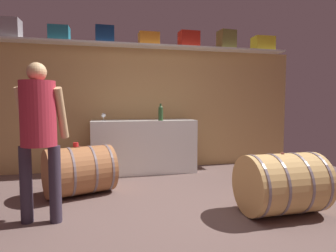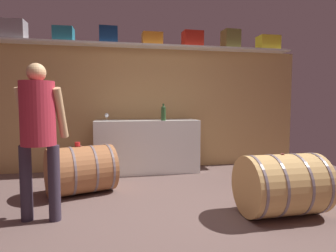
# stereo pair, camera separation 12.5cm
# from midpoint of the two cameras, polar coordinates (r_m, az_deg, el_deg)

# --- Properties ---
(ground_plane) EXTENTS (6.79, 8.05, 0.02)m
(ground_plane) POSITION_cam_midpoint_polar(r_m,az_deg,el_deg) (3.65, -0.39, -14.33)
(ground_plane) COLOR brown
(back_wall_panel) EXTENTS (5.59, 0.10, 2.13)m
(back_wall_panel) POSITION_cam_midpoint_polar(r_m,az_deg,el_deg) (5.25, -4.85, 3.34)
(back_wall_panel) COLOR tan
(back_wall_panel) RESTS_ON ground
(high_shelf_board) EXTENTS (5.14, 0.40, 0.03)m
(high_shelf_board) POSITION_cam_midpoint_polar(r_m,az_deg,el_deg) (5.19, -4.68, 15.34)
(high_shelf_board) COLOR silver
(high_shelf_board) RESTS_ON back_wall_panel
(toolcase_grey) EXTENTS (0.40, 0.28, 0.31)m
(toolcase_grey) POSITION_cam_midpoint_polar(r_m,az_deg,el_deg) (5.36, -29.76, 16.29)
(toolcase_grey) COLOR gray
(toolcase_grey) RESTS_ON high_shelf_board
(toolcase_teal) EXTENTS (0.32, 0.29, 0.24)m
(toolcase_teal) POSITION_cam_midpoint_polar(r_m,az_deg,el_deg) (5.20, -21.30, 16.54)
(toolcase_teal) COLOR #217187
(toolcase_teal) RESTS_ON high_shelf_board
(toolcase_navy) EXTENTS (0.31, 0.23, 0.28)m
(toolcase_navy) POSITION_cam_midpoint_polar(r_m,az_deg,el_deg) (5.17, -13.08, 17.08)
(toolcase_navy) COLOR navy
(toolcase_navy) RESTS_ON high_shelf_board
(toolcase_orange) EXTENTS (0.34, 0.25, 0.22)m
(toolcase_orange) POSITION_cam_midpoint_polar(r_m,az_deg,el_deg) (5.22, -4.53, 16.68)
(toolcase_orange) COLOR orange
(toolcase_orange) RESTS_ON high_shelf_board
(toolcase_red) EXTENTS (0.35, 0.26, 0.28)m
(toolcase_red) POSITION_cam_midpoint_polar(r_m,az_deg,el_deg) (5.38, 3.42, 16.63)
(toolcase_red) COLOR red
(toolcase_red) RESTS_ON high_shelf_board
(toolcase_olive) EXTENTS (0.31, 0.28, 0.33)m
(toolcase_olive) POSITION_cam_midpoint_polar(r_m,az_deg,el_deg) (5.63, 10.78, 16.31)
(toolcase_olive) COLOR olive
(toolcase_olive) RESTS_ON high_shelf_board
(toolcase_yellow) EXTENTS (0.39, 0.27, 0.26)m
(toolcase_yellow) POSITION_cam_midpoint_polar(r_m,az_deg,el_deg) (5.96, 17.60, 15.16)
(toolcase_yellow) COLOR yellow
(toolcase_yellow) RESTS_ON high_shelf_board
(work_cabinet) EXTENTS (1.73, 0.57, 0.89)m
(work_cabinet) POSITION_cam_midpoint_polar(r_m,az_deg,el_deg) (4.94, -5.55, -3.97)
(work_cabinet) COLOR white
(work_cabinet) RESTS_ON ground
(wine_bottle_green) EXTENTS (0.08, 0.08, 0.28)m
(wine_bottle_green) POSITION_cam_midpoint_polar(r_m,az_deg,el_deg) (4.72, -2.22, 2.62)
(wine_bottle_green) COLOR #2F562E
(wine_bottle_green) RESTS_ON work_cabinet
(wine_glass) EXTENTS (0.07, 0.07, 0.12)m
(wine_glass) POSITION_cam_midpoint_polar(r_m,az_deg,el_deg) (4.82, -13.32, 1.99)
(wine_glass) COLOR white
(wine_glass) RESTS_ON work_cabinet
(wine_barrel_near) EXTENTS (0.98, 0.84, 0.62)m
(wine_barrel_near) POSITION_cam_midpoint_polar(r_m,az_deg,el_deg) (3.93, -17.92, -8.36)
(wine_barrel_near) COLOR #A4673D
(wine_barrel_near) RESTS_ON ground
(wine_barrel_far) EXTENTS (0.85, 0.66, 0.65)m
(wine_barrel_far) POSITION_cam_midpoint_polar(r_m,az_deg,el_deg) (3.31, 20.47, -10.57)
(wine_barrel_far) COLOR tan
(wine_barrel_far) RESTS_ON ground
(tasting_cup) EXTENTS (0.07, 0.07, 0.05)m
(tasting_cup) POSITION_cam_midpoint_polar(r_m,az_deg,el_deg) (3.87, -18.60, -3.50)
(tasting_cup) COLOR red
(tasting_cup) RESTS_ON wine_barrel_near
(winemaker_pouring) EXTENTS (0.49, 0.41, 1.55)m
(winemaker_pouring) POSITION_cam_midpoint_polar(r_m,az_deg,el_deg) (3.07, -25.17, 0.08)
(winemaker_pouring) COLOR #342A39
(winemaker_pouring) RESTS_ON ground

